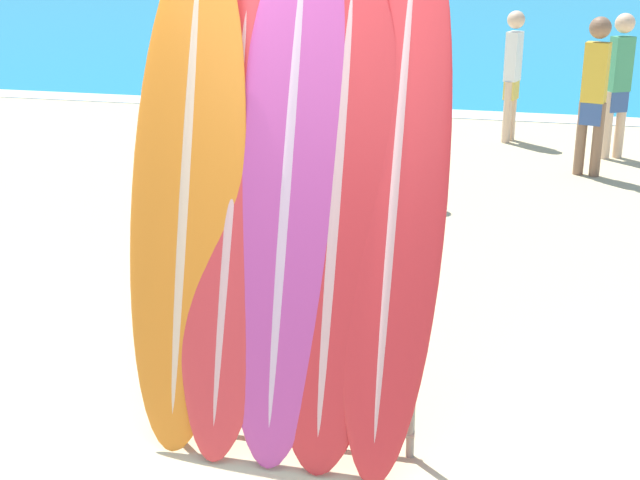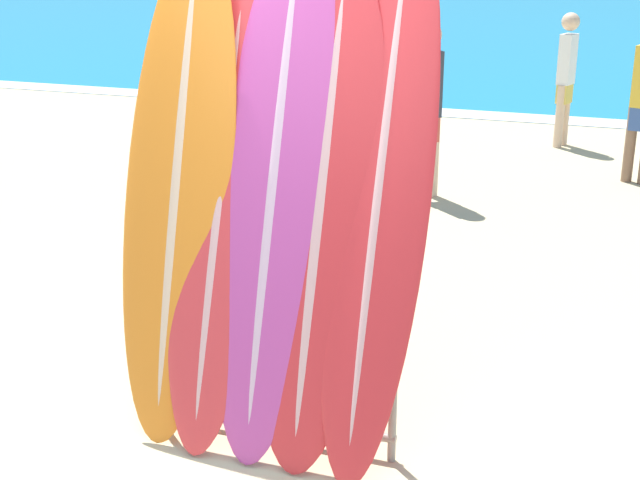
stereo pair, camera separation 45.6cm
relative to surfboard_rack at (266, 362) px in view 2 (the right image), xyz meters
name	(u,v)px [view 2 (the right image)]	position (x,y,z in m)	size (l,w,h in m)	color
surfboard_rack	(266,362)	(0.00, 0.00, 0.00)	(1.33, 0.04, 0.78)	gray
surfboard_slot_0	(178,190)	(-0.49, 0.10, 0.80)	(0.58, 0.78, 2.44)	orange
surfboard_slot_1	(220,216)	(-0.26, 0.09, 0.70)	(0.50, 0.85, 2.23)	red
surfboard_slot_2	(275,189)	(0.01, 0.13, 0.84)	(0.56, 0.91, 2.53)	#B23D8E
surfboard_slot_3	(320,216)	(0.25, 0.11, 0.74)	(0.59, 0.85, 2.33)	red
surfboard_slot_4	(379,200)	(0.51, 0.15, 0.84)	(0.48, 0.99, 2.51)	red
person_near_water	(566,75)	(0.81, 7.16, 0.43)	(0.21, 0.26, 1.55)	beige
person_far_right	(427,104)	(-0.24, 4.50, 0.47)	(0.28, 0.27, 1.64)	beige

